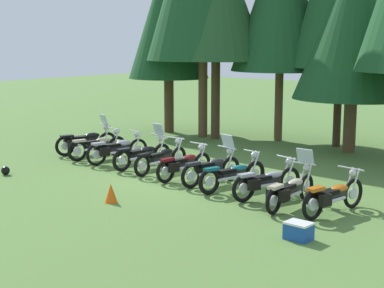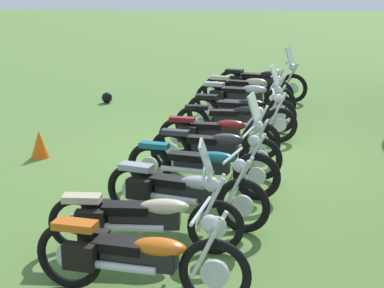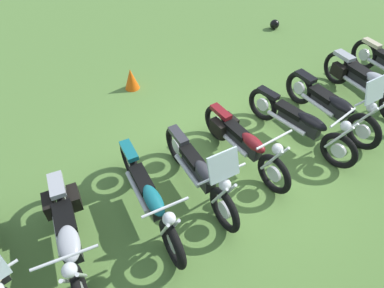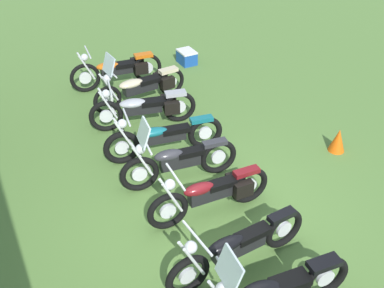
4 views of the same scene
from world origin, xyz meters
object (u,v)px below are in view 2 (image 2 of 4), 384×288
Objects in this scene: motorcycle_2 at (243,96)px; motorcycle_3 at (242,109)px; motorcycle_0 at (261,81)px; motorcycle_9 at (142,216)px; motorcycle_8 at (182,191)px; motorcycle_1 at (248,89)px; dropped_helmet at (107,98)px; motorcycle_4 at (237,119)px; motorcycle_10 at (135,256)px; motorcycle_6 at (217,148)px; motorcycle_7 at (203,166)px; traffic_cone at (40,144)px; motorcycle_5 at (216,134)px.

motorcycle_3 is (1.20, -0.03, -0.02)m from motorcycle_2.
motorcycle_0 reaches higher than motorcycle_9.
motorcycle_8 is at bearing -89.23° from motorcycle_3.
motorcycle_0 is at bearing 86.63° from motorcycle_1.
dropped_helmet is (-1.37, -3.31, -0.34)m from motorcycle_2.
motorcycle_4 is at bearing -79.45° from motorcycle_1.
motorcycle_0 is 9.22m from motorcycle_9.
motorcycle_6 is at bearing 91.27° from motorcycle_10.
motorcycle_7 reaches higher than traffic_cone.
motorcycle_4 is at bearing -78.83° from motorcycle_2.
motorcycle_8 is 0.98m from motorcycle_9.
motorcycle_2 is at bearing 100.20° from motorcycle_8.
motorcycle_9 is at bearing -93.16° from motorcycle_5.
motorcycle_3 reaches higher than motorcycle_1.
motorcycle_6 is 2.01m from motorcycle_8.
motorcycle_2 is (1.98, -0.47, -0.01)m from motorcycle_0.
motorcycle_2 is 7.18m from motorcycle_9.
motorcycle_6 is 3.23m from traffic_cone.
motorcycle_8 reaches higher than motorcycle_7.
motorcycle_0 is at bearing 91.76° from motorcycle_2.
motorcycle_1 is 9.24m from motorcycle_10.
motorcycle_5 is 1.01× the size of motorcycle_6.
motorcycle_4 is at bearing 42.81° from dropped_helmet.
motorcycle_9 is 1.06m from motorcycle_10.
motorcycle_1 reaches higher than motorcycle_4.
motorcycle_2 is at bearing 79.94° from motorcycle_9.
motorcycle_8 is (4.11, -0.72, 0.01)m from motorcycle_4.
motorcycle_7 is 3.38m from traffic_cone.
motorcycle_0 is 1.03× the size of motorcycle_1.
motorcycle_9 is 8.77× the size of dropped_helmet.
motorcycle_0 is 8.26m from motorcycle_8.
motorcycle_3 is at bearing 121.31° from traffic_cone.
motorcycle_10 is 9.75m from dropped_helmet.
motorcycle_9 is at bearing 32.10° from traffic_cone.
motorcycle_5 is (1.13, -0.36, 0.00)m from motorcycle_4.
motorcycle_10 reaches higher than motorcycle_8.
motorcycle_3 is 1.05× the size of motorcycle_5.
motorcycle_2 is 0.98× the size of motorcycle_9.
motorcycle_7 is 8.78× the size of dropped_helmet.
motorcycle_2 is at bearing 96.22° from motorcycle_6.
motorcycle_0 is 10.25m from motorcycle_10.
motorcycle_8 reaches higher than traffic_cone.
motorcycle_4 is 1.02× the size of motorcycle_7.
dropped_helmet is (0.61, -3.78, -0.35)m from motorcycle_0.
motorcycle_6 reaches higher than traffic_cone.
motorcycle_3 reaches higher than motorcycle_5.
motorcycle_0 is 0.97× the size of motorcycle_9.
motorcycle_8 is 0.98× the size of motorcycle_10.
motorcycle_2 is 1.03× the size of motorcycle_8.
motorcycle_9 is 8.70m from dropped_helmet.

